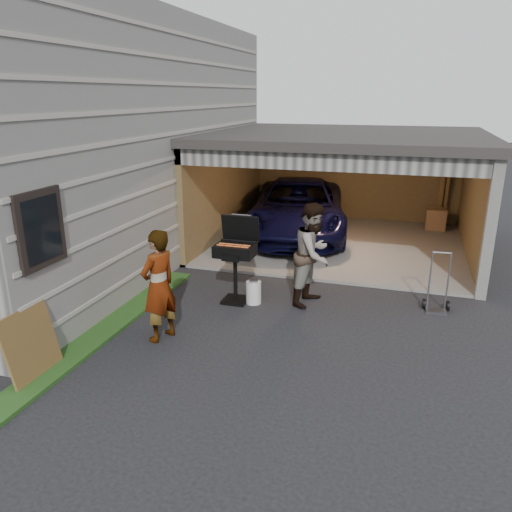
# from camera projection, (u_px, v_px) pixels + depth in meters

# --- Properties ---
(ground) EXTENTS (80.00, 80.00, 0.00)m
(ground) POSITION_uv_depth(u_px,v_px,m) (229.00, 355.00, 7.60)
(ground) COLOR black
(ground) RESTS_ON ground
(house) EXTENTS (7.00, 11.00, 5.50)m
(house) POSITION_uv_depth(u_px,v_px,m) (52.00, 139.00, 12.08)
(house) COLOR #474744
(house) RESTS_ON ground
(groundcover_strip) EXTENTS (0.50, 8.00, 0.06)m
(groundcover_strip) POSITION_uv_depth(u_px,v_px,m) (62.00, 363.00, 7.32)
(groundcover_strip) COLOR #193814
(groundcover_strip) RESTS_ON ground
(garage) EXTENTS (6.80, 6.30, 2.90)m
(garage) POSITION_uv_depth(u_px,v_px,m) (346.00, 172.00, 12.98)
(garage) COLOR #605E59
(garage) RESTS_ON ground
(minivan) EXTENTS (3.43, 5.75, 1.50)m
(minivan) POSITION_uv_depth(u_px,v_px,m) (298.00, 210.00, 13.78)
(minivan) COLOR black
(minivan) RESTS_ON ground
(woman) EXTENTS (0.63, 0.77, 1.83)m
(woman) POSITION_uv_depth(u_px,v_px,m) (159.00, 286.00, 7.85)
(woman) COLOR #A8C1D3
(woman) RESTS_ON ground
(man) EXTENTS (0.94, 1.09, 1.93)m
(man) POSITION_uv_depth(u_px,v_px,m) (313.00, 254.00, 9.25)
(man) COLOR #4A351D
(man) RESTS_ON ground
(bbq_grill) EXTENTS (0.73, 0.64, 1.63)m
(bbq_grill) POSITION_uv_depth(u_px,v_px,m) (236.00, 253.00, 9.32)
(bbq_grill) COLOR black
(bbq_grill) RESTS_ON ground
(propane_tank) EXTENTS (0.37, 0.37, 0.43)m
(propane_tank) POSITION_uv_depth(u_px,v_px,m) (254.00, 292.00, 9.44)
(propane_tank) COLOR white
(propane_tank) RESTS_ON ground
(plywood_panel) EXTENTS (0.26, 0.92, 1.01)m
(plywood_panel) POSITION_uv_depth(u_px,v_px,m) (31.00, 344.00, 6.87)
(plywood_panel) COLOR brown
(plywood_panel) RESTS_ON ground
(hand_truck) EXTENTS (0.47, 0.36, 1.13)m
(hand_truck) POSITION_uv_depth(u_px,v_px,m) (437.00, 300.00, 9.11)
(hand_truck) COLOR slate
(hand_truck) RESTS_ON ground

